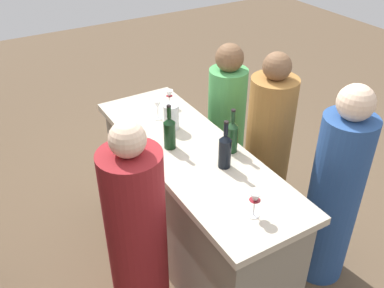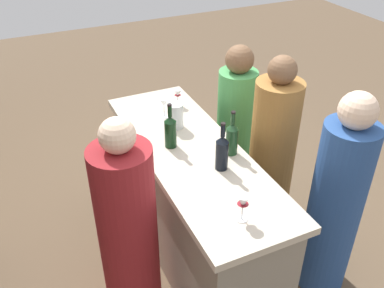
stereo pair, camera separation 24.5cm
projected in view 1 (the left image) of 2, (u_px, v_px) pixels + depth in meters
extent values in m
plane|color=brown|center=(192.00, 254.00, 3.43)|extent=(12.00, 12.00, 0.00)
cube|color=gray|center=(192.00, 209.00, 3.17)|extent=(1.83, 0.56, 0.95)
cube|color=beige|center=(192.00, 153.00, 2.89)|extent=(1.91, 0.64, 0.05)
cylinder|color=black|center=(225.00, 153.00, 2.67)|extent=(0.08, 0.08, 0.20)
cone|color=black|center=(226.00, 138.00, 2.61)|extent=(0.08, 0.08, 0.04)
cylinder|color=black|center=(226.00, 129.00, 2.58)|extent=(0.03, 0.03, 0.08)
cylinder|color=black|center=(226.00, 122.00, 2.55)|extent=(0.03, 0.03, 0.01)
cylinder|color=#193D1E|center=(232.00, 139.00, 2.82)|extent=(0.08, 0.08, 0.19)
cone|color=#193D1E|center=(233.00, 124.00, 2.76)|extent=(0.08, 0.08, 0.04)
cylinder|color=#193D1E|center=(233.00, 117.00, 2.73)|extent=(0.03, 0.03, 0.08)
cylinder|color=black|center=(233.00, 110.00, 2.71)|extent=(0.03, 0.03, 0.01)
cylinder|color=black|center=(170.00, 135.00, 2.86)|extent=(0.08, 0.08, 0.19)
cone|color=black|center=(169.00, 120.00, 2.80)|extent=(0.08, 0.08, 0.04)
cylinder|color=black|center=(169.00, 112.00, 2.76)|extent=(0.03, 0.03, 0.08)
cylinder|color=black|center=(169.00, 106.00, 2.74)|extent=(0.03, 0.03, 0.01)
cylinder|color=white|center=(170.00, 106.00, 3.41)|extent=(0.07, 0.07, 0.00)
cylinder|color=white|center=(169.00, 102.00, 3.39)|extent=(0.01, 0.01, 0.07)
cone|color=white|center=(169.00, 94.00, 3.36)|extent=(0.06, 0.06, 0.07)
cone|color=maroon|center=(169.00, 97.00, 3.37)|extent=(0.05, 0.05, 0.02)
cylinder|color=white|center=(159.00, 118.00, 3.24)|extent=(0.07, 0.07, 0.00)
cylinder|color=white|center=(159.00, 113.00, 3.22)|extent=(0.01, 0.01, 0.08)
cone|color=white|center=(158.00, 104.00, 3.18)|extent=(0.07, 0.07, 0.07)
cylinder|color=white|center=(253.00, 215.00, 2.34)|extent=(0.07, 0.07, 0.00)
cylinder|color=white|center=(254.00, 209.00, 2.32)|extent=(0.01, 0.01, 0.08)
cone|color=white|center=(255.00, 197.00, 2.28)|extent=(0.07, 0.07, 0.08)
cone|color=maroon|center=(255.00, 201.00, 2.29)|extent=(0.06, 0.06, 0.02)
cylinder|color=silver|center=(171.00, 117.00, 3.07)|extent=(0.11, 0.11, 0.19)
cylinder|color=#4CA559|center=(226.00, 138.00, 3.71)|extent=(0.37, 0.37, 1.26)
sphere|color=brown|center=(230.00, 58.00, 3.31)|extent=(0.23, 0.23, 0.23)
cylinder|color=#284C8C|center=(333.00, 202.00, 2.95)|extent=(0.41, 0.41, 1.33)
sphere|color=beige|center=(356.00, 103.00, 2.53)|extent=(0.23, 0.23, 0.23)
cylinder|color=#9E6B33|center=(266.00, 163.00, 3.27)|extent=(0.43, 0.43, 1.40)
sphere|color=brown|center=(277.00, 66.00, 2.84)|extent=(0.20, 0.20, 0.20)
cylinder|color=maroon|center=(138.00, 247.00, 2.57)|extent=(0.44, 0.44, 1.36)
sphere|color=beige|center=(127.00, 139.00, 2.15)|extent=(0.20, 0.20, 0.20)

